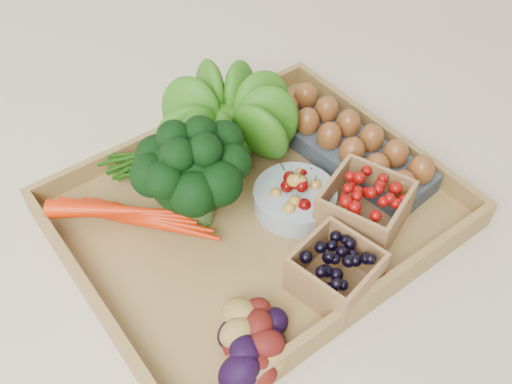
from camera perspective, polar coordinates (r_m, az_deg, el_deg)
ground at (r=0.88m, az=-0.00°, el=-2.65°), size 4.00×4.00×0.00m
tray at (r=0.88m, az=-0.00°, el=-2.33°), size 0.55×0.45×0.01m
carrots at (r=0.85m, az=-11.53°, el=-2.49°), size 0.19×0.14×0.05m
lettuce at (r=0.91m, az=-3.12°, el=7.42°), size 0.15×0.15×0.15m
broccoli at (r=0.82m, az=-6.17°, el=0.22°), size 0.16×0.16×0.13m
cherry_bowl at (r=0.87m, az=3.90°, el=-0.68°), size 0.13×0.13×0.03m
egg_carton at (r=0.95m, az=9.17°, el=4.05°), size 0.13×0.30×0.03m
potatoes at (r=0.71m, az=-0.44°, el=-14.41°), size 0.12×0.12×0.07m
punnet_blackberry at (r=0.77m, az=7.94°, el=-7.85°), size 0.12×0.12×0.07m
punnet_raspberry at (r=0.84m, az=10.75°, el=-1.52°), size 0.14×0.14×0.08m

